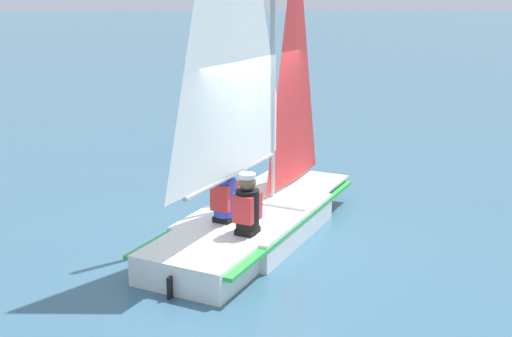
% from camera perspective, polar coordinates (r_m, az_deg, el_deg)
% --- Properties ---
extents(ground_plane, '(260.00, 260.00, 0.00)m').
position_cam_1_polar(ground_plane, '(9.17, 0.00, -5.92)').
color(ground_plane, '#38607A').
extents(sailboat_main, '(3.43, 4.31, 5.96)m').
position_cam_1_polar(sailboat_main, '(8.84, -0.10, -0.11)').
color(sailboat_main, white).
rests_on(sailboat_main, ground_plane).
extents(sailor_helm, '(0.41, 0.43, 1.16)m').
position_cam_1_polar(sailor_helm, '(8.54, -2.79, -3.05)').
color(sailor_helm, black).
rests_on(sailor_helm, ground_plane).
extents(sailor_crew, '(0.41, 0.43, 1.16)m').
position_cam_1_polar(sailor_crew, '(8.08, -0.76, -4.11)').
color(sailor_crew, black).
rests_on(sailor_crew, ground_plane).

